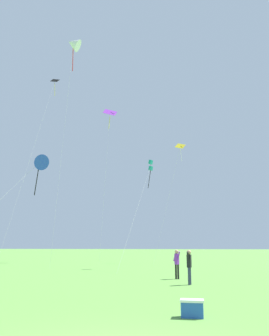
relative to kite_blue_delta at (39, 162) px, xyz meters
name	(u,v)px	position (x,y,z in m)	size (l,w,h in m)	color
kite_blue_delta	(39,162)	(0.00, 0.00, 0.00)	(4.27, 9.55, 9.79)	blue
kite_teal_box	(150,167)	(9.40, 2.49, -0.34)	(1.57, 7.01, 9.27)	teal
kite_white_distant	(73,44)	(0.51, 5.66, 14.56)	(1.94, 5.77, 24.44)	white
kite_black_large	(52,92)	(-6.63, 16.32, 14.08)	(1.30, 11.72, 25.68)	black
kite_yellow_diamond	(179,153)	(11.29, 13.07, 3.54)	(3.24, 5.90, 13.86)	yellow
kite_purple_streamer	(110,118)	(2.28, 14.88, 9.08)	(1.71, 4.69, 19.57)	purple
person_in_blue_jacket	(189,264)	(13.16, -10.71, -7.98)	(0.23, 0.51, 1.59)	#2D3351
person_near_tree	(177,261)	(12.34, -7.76, -8.00)	(0.45, 0.36, 1.57)	black
picnic_cooler	(192,308)	(13.57, -18.70, -8.72)	(0.60, 0.40, 0.44)	#2351B2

